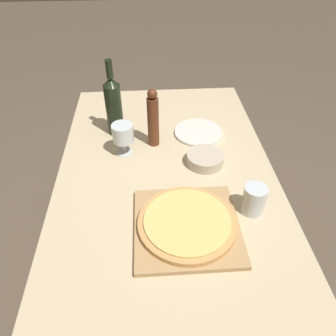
{
  "coord_description": "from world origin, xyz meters",
  "views": [
    {
      "loc": [
        -0.06,
        -0.98,
        1.63
      ],
      "look_at": [
        0.0,
        -0.04,
        0.82
      ],
      "focal_mm": 35.0,
      "sensor_mm": 36.0,
      "label": 1
    }
  ],
  "objects_px": {
    "pizza": "(187,222)",
    "wine_glass": "(123,134)",
    "wine_bottle": "(114,105)",
    "small_bowl": "(205,159)",
    "pepper_mill": "(153,119)"
  },
  "relations": [
    {
      "from": "wine_bottle",
      "to": "small_bowl",
      "type": "relative_size",
      "value": 2.3
    },
    {
      "from": "pizza",
      "to": "wine_glass",
      "type": "bearing_deg",
      "value": 117.2
    },
    {
      "from": "pizza",
      "to": "wine_bottle",
      "type": "xyz_separation_m",
      "value": [
        -0.26,
        0.59,
        0.11
      ]
    },
    {
      "from": "pizza",
      "to": "wine_glass",
      "type": "xyz_separation_m",
      "value": [
        -0.22,
        0.43,
        0.07
      ]
    },
    {
      "from": "wine_bottle",
      "to": "wine_glass",
      "type": "height_order",
      "value": "wine_bottle"
    },
    {
      "from": "pizza",
      "to": "wine_glass",
      "type": "relative_size",
      "value": 2.34
    },
    {
      "from": "pizza",
      "to": "wine_bottle",
      "type": "distance_m",
      "value": 0.66
    },
    {
      "from": "wine_bottle",
      "to": "small_bowl",
      "type": "xyz_separation_m",
      "value": [
        0.38,
        -0.26,
        -0.12
      ]
    },
    {
      "from": "pizza",
      "to": "pepper_mill",
      "type": "bearing_deg",
      "value": 100.78
    },
    {
      "from": "pepper_mill",
      "to": "pizza",
      "type": "bearing_deg",
      "value": -79.22
    },
    {
      "from": "wine_bottle",
      "to": "pepper_mill",
      "type": "distance_m",
      "value": 0.2
    },
    {
      "from": "small_bowl",
      "to": "wine_bottle",
      "type": "bearing_deg",
      "value": 145.79
    },
    {
      "from": "pizza",
      "to": "wine_glass",
      "type": "distance_m",
      "value": 0.49
    },
    {
      "from": "pizza",
      "to": "small_bowl",
      "type": "height_order",
      "value": "small_bowl"
    },
    {
      "from": "pizza",
      "to": "small_bowl",
      "type": "distance_m",
      "value": 0.35
    }
  ]
}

